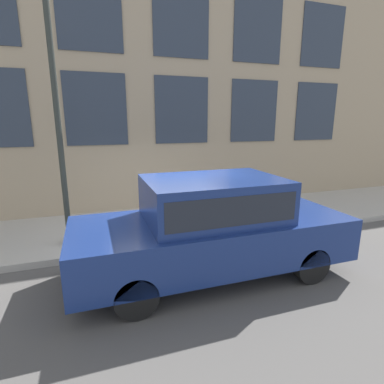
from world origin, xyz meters
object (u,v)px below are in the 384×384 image
(person, at_px, (201,200))
(parked_car_navy_near, at_px, (213,224))
(fire_hydrant, at_px, (182,218))
(street_lamp, at_px, (54,79))

(person, xyz_separation_m, parked_car_navy_near, (-2.38, 0.67, 0.20))
(fire_hydrant, distance_m, street_lamp, 4.05)
(fire_hydrant, xyz_separation_m, street_lamp, (0.26, 2.57, 3.12))
(fire_hydrant, bearing_deg, person, -51.07)
(street_lamp, bearing_deg, parked_car_navy_near, -128.24)
(street_lamp, bearing_deg, person, -84.44)
(parked_car_navy_near, bearing_deg, fire_hydrant, 1.59)
(fire_hydrant, height_order, street_lamp, street_lamp)
(parked_car_navy_near, bearing_deg, person, -15.71)
(person, relative_size, street_lamp, 0.19)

